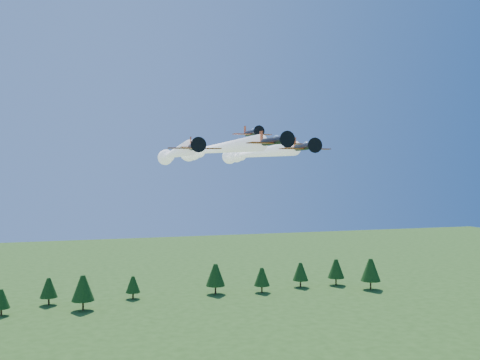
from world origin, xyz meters
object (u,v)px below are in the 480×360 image
object	(u,v)px
plane_right	(252,154)
plane_lead	(212,149)
plane_left	(172,154)
plane_slot	(252,133)

from	to	relation	value
plane_right	plane_lead	bearing A→B (deg)	-131.65
plane_left	plane_right	world-z (taller)	plane_right
plane_left	plane_slot	size ratio (longest dim) A/B	7.77
plane_left	plane_slot	distance (m)	26.83
plane_left	plane_right	bearing A→B (deg)	-1.14
plane_lead	plane_left	world-z (taller)	plane_lead
plane_lead	plane_right	distance (m)	17.40
plane_slot	plane_right	bearing A→B (deg)	69.68
plane_right	plane_slot	world-z (taller)	plane_slot
plane_lead	plane_left	xyz separation A→B (m)	(-4.93, 14.15, -0.44)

